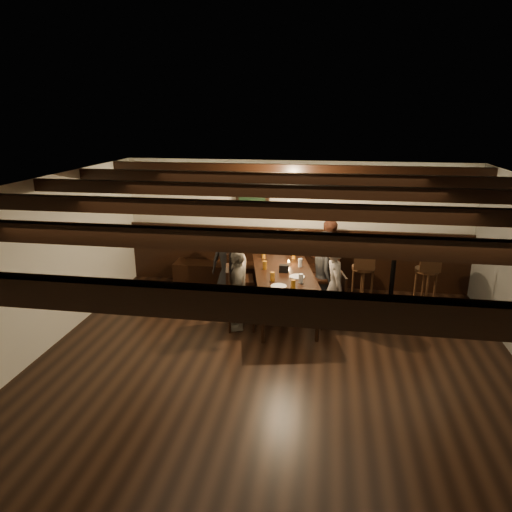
% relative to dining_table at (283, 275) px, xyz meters
% --- Properties ---
extents(room, '(7.00, 7.00, 7.00)m').
position_rel_dining_table_xyz_m(room, '(-0.22, 0.18, 0.37)').
color(room, black).
rests_on(room, ground).
extents(dining_table, '(1.33, 2.20, 0.77)m').
position_rel_dining_table_xyz_m(dining_table, '(0.00, 0.00, 0.00)').
color(dining_table, black).
rests_on(dining_table, floor).
extents(chair_left_near, '(0.54, 0.54, 0.99)m').
position_rel_dining_table_xyz_m(chair_left_near, '(-0.80, 0.29, -0.40)').
color(chair_left_near, black).
rests_on(chair_left_near, floor).
extents(chair_left_far, '(0.54, 0.54, 0.99)m').
position_rel_dining_table_xyz_m(chair_left_far, '(-0.61, -0.59, -0.40)').
color(chair_left_far, black).
rests_on(chair_left_far, floor).
extents(chair_right_near, '(0.53, 0.53, 0.98)m').
position_rel_dining_table_xyz_m(chair_right_near, '(0.61, 0.59, -0.41)').
color(chair_right_near, black).
rests_on(chair_right_near, floor).
extents(chair_right_far, '(0.46, 0.46, 0.85)m').
position_rel_dining_table_xyz_m(chair_right_far, '(0.80, -0.29, -0.45)').
color(chair_right_far, black).
rests_on(chair_right_far, floor).
extents(person_bench_left, '(0.69, 0.52, 1.26)m').
position_rel_dining_table_xyz_m(person_bench_left, '(-1.07, 0.69, -0.08)').
color(person_bench_left, '#2A2A2C').
rests_on(person_bench_left, floor).
extents(person_bench_centre, '(0.49, 0.37, 1.20)m').
position_rel_dining_table_xyz_m(person_bench_centre, '(-0.22, 1.03, -0.11)').
color(person_bench_centre, gray).
rests_on(person_bench_centre, floor).
extents(person_bench_right, '(0.77, 0.66, 1.40)m').
position_rel_dining_table_xyz_m(person_bench_right, '(0.69, 1.07, -0.01)').
color(person_bench_right, brown).
rests_on(person_bench_right, floor).
extents(person_left_near, '(0.65, 0.93, 1.31)m').
position_rel_dining_table_xyz_m(person_left_near, '(-0.83, 0.28, -0.05)').
color(person_left_near, '#B7A79B').
rests_on(person_left_near, floor).
extents(person_left_far, '(0.46, 0.79, 1.27)m').
position_rel_dining_table_xyz_m(person_left_far, '(-0.64, -0.60, -0.07)').
color(person_left_far, gray).
rests_on(person_left_far, floor).
extents(person_right_near, '(0.54, 0.71, 1.31)m').
position_rel_dining_table_xyz_m(person_right_near, '(0.64, 0.60, -0.05)').
color(person_right_near, '#252627').
rests_on(person_right_near, floor).
extents(person_right_far, '(0.41, 0.54, 1.33)m').
position_rel_dining_table_xyz_m(person_right_far, '(0.83, -0.28, -0.04)').
color(person_right_far, gray).
rests_on(person_right_far, floor).
extents(pint_a, '(0.07, 0.07, 0.14)m').
position_rel_dining_table_xyz_m(pint_a, '(-0.42, 0.63, 0.13)').
color(pint_a, '#BF7219').
rests_on(pint_a, dining_table).
extents(pint_b, '(0.07, 0.07, 0.14)m').
position_rel_dining_table_xyz_m(pint_b, '(0.11, 0.69, 0.13)').
color(pint_b, '#BF7219').
rests_on(pint_b, dining_table).
extents(pint_c, '(0.07, 0.07, 0.14)m').
position_rel_dining_table_xyz_m(pint_c, '(-0.31, 0.03, 0.13)').
color(pint_c, '#BF7219').
rests_on(pint_c, dining_table).
extents(pint_d, '(0.07, 0.07, 0.14)m').
position_rel_dining_table_xyz_m(pint_d, '(0.25, 0.26, 0.13)').
color(pint_d, silver).
rests_on(pint_d, dining_table).
extents(pint_e, '(0.07, 0.07, 0.14)m').
position_rel_dining_table_xyz_m(pint_e, '(-0.12, -0.49, 0.13)').
color(pint_e, '#BF7219').
rests_on(pint_e, dining_table).
extents(pint_f, '(0.07, 0.07, 0.14)m').
position_rel_dining_table_xyz_m(pint_f, '(0.31, -0.50, 0.13)').
color(pint_f, silver).
rests_on(pint_f, dining_table).
extents(pint_g, '(0.07, 0.07, 0.14)m').
position_rel_dining_table_xyz_m(pint_g, '(0.22, -0.77, 0.13)').
color(pint_g, '#BF7219').
rests_on(pint_g, dining_table).
extents(plate_near, '(0.24, 0.24, 0.01)m').
position_rel_dining_table_xyz_m(plate_near, '(-0.00, -0.72, 0.07)').
color(plate_near, white).
rests_on(plate_near, dining_table).
extents(plate_far, '(0.24, 0.24, 0.01)m').
position_rel_dining_table_xyz_m(plate_far, '(0.24, -0.26, 0.07)').
color(plate_far, white).
rests_on(plate_far, dining_table).
extents(condiment_caddy, '(0.15, 0.10, 0.12)m').
position_rel_dining_table_xyz_m(condiment_caddy, '(0.01, -0.05, 0.12)').
color(condiment_caddy, black).
rests_on(condiment_caddy, dining_table).
extents(candle, '(0.05, 0.05, 0.05)m').
position_rel_dining_table_xyz_m(candle, '(0.05, 0.32, 0.09)').
color(candle, beige).
rests_on(candle, dining_table).
extents(high_top_table, '(0.66, 0.66, 1.17)m').
position_rel_dining_table_xyz_m(high_top_table, '(1.78, 0.44, 0.06)').
color(high_top_table, black).
rests_on(high_top_table, floor).
extents(bar_stool_left, '(0.37, 0.38, 1.19)m').
position_rel_dining_table_xyz_m(bar_stool_left, '(1.28, 0.23, -0.27)').
color(bar_stool_left, '#331C10').
rests_on(bar_stool_left, floor).
extents(bar_stool_right, '(0.37, 0.39, 1.19)m').
position_rel_dining_table_xyz_m(bar_stool_right, '(2.28, 0.28, -0.27)').
color(bar_stool_right, '#331C10').
rests_on(bar_stool_right, floor).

